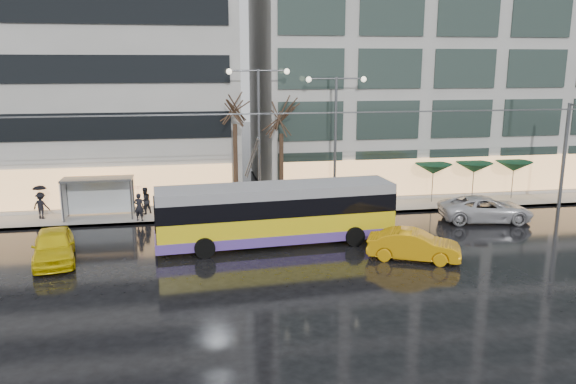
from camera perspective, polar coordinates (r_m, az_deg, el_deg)
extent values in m
plane|color=black|center=(26.36, -4.38, -8.14)|extent=(140.00, 140.00, 0.00)
cube|color=gray|center=(39.86, -3.43, -0.76)|extent=(80.00, 10.00, 0.15)
cube|color=slate|center=(35.10, -2.53, -2.63)|extent=(80.00, 0.10, 0.15)
cube|color=#9D9C96|center=(48.51, 16.87, 16.11)|extent=(32.00, 14.00, 25.00)
cube|color=yellow|center=(29.95, -1.19, -3.31)|extent=(12.68, 3.56, 1.56)
cube|color=#5B3D99|center=(30.10, -1.18, -4.26)|extent=(12.72, 3.61, 0.52)
cube|color=black|center=(29.65, -1.20, -1.18)|extent=(12.70, 3.58, 0.94)
cube|color=gray|center=(29.48, -1.21, 0.20)|extent=(12.68, 3.56, 0.52)
cube|color=black|center=(31.65, 9.97, -0.77)|extent=(0.25, 2.40, 1.36)
cube|color=black|center=(28.99, -13.41, -2.18)|extent=(0.25, 2.40, 1.36)
cylinder|color=black|center=(32.38, 5.15, -3.18)|extent=(1.07, 0.44, 1.04)
cylinder|color=black|center=(30.03, 6.79, -4.50)|extent=(1.07, 0.44, 1.04)
cylinder|color=black|center=(30.76, -8.97, -4.14)|extent=(1.07, 0.44, 1.04)
cylinder|color=black|center=(28.29, -8.47, -5.65)|extent=(1.07, 0.44, 1.04)
cylinder|color=#595B60|center=(29.94, -3.59, 3.32)|extent=(0.36, 3.87, 2.74)
cylinder|color=#595B60|center=(30.44, -3.78, 3.47)|extent=(0.36, 3.87, 2.74)
cylinder|color=#595B60|center=(41.35, 26.24, 3.27)|extent=(0.24, 0.24, 7.00)
cylinder|color=#595B60|center=(30.55, -3.75, 7.89)|extent=(42.00, 0.04, 0.04)
cylinder|color=#595B60|center=(31.05, -3.85, 7.96)|extent=(42.00, 0.04, 0.04)
cube|color=#595B60|center=(36.15, -18.81, 1.26)|extent=(4.20, 1.60, 0.12)
cube|color=silver|center=(37.08, -18.51, -0.42)|extent=(4.00, 0.05, 2.20)
cube|color=white|center=(36.79, -21.82, -0.78)|extent=(0.10, 1.40, 2.20)
cylinder|color=#595B60|center=(36.12, -21.96, -1.03)|extent=(0.10, 0.10, 2.40)
cylinder|color=#595B60|center=(37.45, -21.53, -0.53)|extent=(0.10, 0.10, 2.40)
cylinder|color=#595B60|center=(35.47, -15.64, -0.81)|extent=(0.10, 0.10, 2.40)
cylinder|color=#595B60|center=(36.82, -15.43, -0.30)|extent=(0.10, 0.10, 2.40)
cylinder|color=#595B60|center=(35.89, -2.96, 5.17)|extent=(0.18, 0.18, 9.00)
cylinder|color=#595B60|center=(35.48, -4.52, 12.19)|extent=(1.80, 0.10, 0.10)
cylinder|color=#595B60|center=(35.69, -1.58, 12.23)|extent=(1.80, 0.10, 0.10)
sphere|color=#FFF2CC|center=(35.41, -6.00, 12.08)|extent=(0.36, 0.36, 0.36)
sphere|color=#FFF2CC|center=(35.83, -0.12, 12.16)|extent=(0.36, 0.36, 0.36)
cylinder|color=#595B60|center=(36.84, 4.82, 4.95)|extent=(0.18, 0.18, 8.50)
cylinder|color=#595B60|center=(36.29, 3.54, 11.43)|extent=(1.80, 0.10, 0.10)
cylinder|color=#595B60|center=(36.75, 6.33, 11.39)|extent=(1.80, 0.10, 0.10)
sphere|color=#FFF2CC|center=(36.10, 2.12, 11.36)|extent=(0.36, 0.36, 0.36)
sphere|color=#FFF2CC|center=(37.00, 7.69, 11.29)|extent=(0.36, 0.36, 0.36)
cylinder|color=black|center=(36.21, -5.33, 2.48)|extent=(0.28, 0.28, 5.60)
cylinder|color=black|center=(36.81, -0.68, 2.15)|extent=(0.28, 0.28, 4.90)
cylinder|color=#595B60|center=(39.88, 14.45, 0.59)|extent=(0.06, 0.06, 2.20)
cone|color=#0F3720|center=(39.65, 14.54, 2.29)|extent=(2.50, 2.50, 0.70)
cylinder|color=#595B60|center=(41.19, 18.26, 0.73)|extent=(0.06, 0.06, 2.20)
cone|color=#0F3720|center=(40.97, 18.38, 2.37)|extent=(2.50, 2.50, 0.70)
cylinder|color=#595B60|center=(42.67, 21.83, 0.86)|extent=(0.06, 0.06, 2.20)
cone|color=#0F3720|center=(42.45, 21.96, 2.44)|extent=(2.50, 2.50, 0.70)
imported|color=yellow|center=(29.65, -22.70, -5.09)|extent=(2.76, 5.00, 1.61)
imported|color=orange|center=(28.38, 12.65, -5.29)|extent=(4.75, 3.30, 1.48)
imported|color=#B8B8BD|center=(36.47, 19.45, -1.64)|extent=(5.90, 3.42, 1.55)
imported|color=black|center=(35.11, -14.89, -1.48)|extent=(0.72, 0.60, 1.71)
imported|color=#DD49AB|center=(34.91, -14.97, -0.05)|extent=(1.23, 1.25, 0.88)
imported|color=black|center=(36.61, -14.34, -0.86)|extent=(1.06, 1.02, 1.71)
imported|color=black|center=(37.59, -23.79, -1.26)|extent=(1.22, 0.94, 1.66)
imported|color=black|center=(37.40, -23.91, 0.11)|extent=(1.05, 1.05, 0.72)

